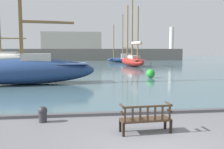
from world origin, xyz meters
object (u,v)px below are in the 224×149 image
object	(u,v)px
sailboat_mid_port	(26,68)
mooring_bollard	(43,114)
sailboat_centre_channel	(124,58)
park_bench	(146,118)
sailboat_nearest_port	(3,57)
sailboat_distant_harbor	(132,60)
channel_buoy	(151,73)

from	to	relation	value
sailboat_mid_port	mooring_bollard	xyz separation A→B (m)	(2.59, -9.63, -0.93)
sailboat_centre_channel	sailboat_mid_port	bearing A→B (deg)	-113.07
sailboat_mid_port	park_bench	bearing A→B (deg)	-61.90
sailboat_nearest_port	mooring_bollard	world-z (taller)	sailboat_nearest_port
sailboat_nearest_port	sailboat_distant_harbor	world-z (taller)	sailboat_nearest_port
sailboat_distant_harbor	sailboat_centre_channel	xyz separation A→B (m)	(0.53, 10.76, -0.23)
sailboat_nearest_port	sailboat_centre_channel	world-z (taller)	sailboat_nearest_port
sailboat_distant_harbor	channel_buoy	size ratio (longest dim) A/B	7.23
sailboat_centre_channel	sailboat_distant_harbor	bearing A→B (deg)	-92.82
sailboat_distant_harbor	sailboat_centre_channel	size ratio (longest dim) A/B	1.19
channel_buoy	park_bench	bearing A→B (deg)	-106.52
sailboat_mid_port	mooring_bollard	world-z (taller)	sailboat_mid_port
sailboat_mid_port	mooring_bollard	size ratio (longest dim) A/B	22.45
park_bench	sailboat_nearest_port	distance (m)	40.85
mooring_bollard	channel_buoy	world-z (taller)	channel_buoy
mooring_bollard	sailboat_nearest_port	bearing A→B (deg)	108.35
sailboat_mid_port	channel_buoy	size ratio (longest dim) A/B	8.74
sailboat_mid_port	mooring_bollard	distance (m)	10.01
sailboat_nearest_port	mooring_bollard	size ratio (longest dim) A/B	22.18
park_bench	sailboat_distant_harbor	bearing A→B (deg)	78.97
sailboat_centre_channel	mooring_bollard	world-z (taller)	sailboat_centre_channel
sailboat_nearest_port	sailboat_centre_channel	xyz separation A→B (m)	(21.62, 2.03, -0.36)
channel_buoy	mooring_bollard	bearing A→B (deg)	-121.38
sailboat_mid_port	sailboat_nearest_port	distance (m)	28.22
park_bench	mooring_bollard	xyz separation A→B (m)	(-3.40, 1.60, -0.16)
sailboat_centre_channel	mooring_bollard	bearing A→B (deg)	-104.08
sailboat_distant_harbor	mooring_bollard	world-z (taller)	sailboat_distant_harbor
sailboat_mid_port	sailboat_distant_harbor	size ratio (longest dim) A/B	1.21
sailboat_distant_harbor	channel_buoy	xyz separation A→B (m)	(-1.53, -15.14, -0.59)
sailboat_mid_port	sailboat_centre_channel	bearing A→B (deg)	66.93
sailboat_mid_port	sailboat_distant_harbor	bearing A→B (deg)	56.86
mooring_bollard	park_bench	bearing A→B (deg)	-25.18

